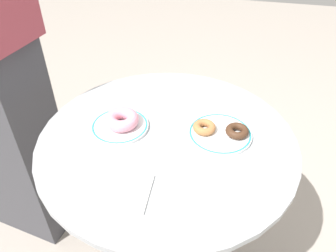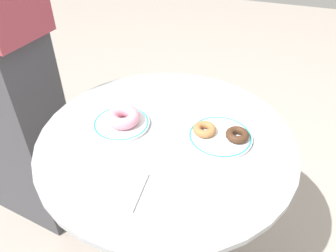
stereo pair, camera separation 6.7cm
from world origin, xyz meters
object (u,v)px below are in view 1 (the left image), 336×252
donut_pink_frosted (122,120)px  donut_chocolate (237,131)px  plate_left (120,126)px  cafe_table (167,184)px  donut_cinnamon (204,127)px  plate_right (220,134)px  paper_napkin (121,190)px

donut_pink_frosted → donut_chocolate: bearing=5.1°
plate_left → donut_chocolate: (0.35, 0.03, 0.02)m
cafe_table → donut_cinnamon: bearing=23.5°
cafe_table → donut_pink_frosted: size_ratio=7.33×
donut_pink_frosted → donut_cinnamon: donut_pink_frosted is taller
cafe_table → plate_right: (0.15, 0.05, 0.21)m
plate_right → paper_napkin: 0.35m
plate_left → donut_cinnamon: bearing=6.7°
donut_pink_frosted → donut_cinnamon: 0.25m
donut_chocolate → donut_pink_frosted: bearing=-174.9°
cafe_table → plate_left: 0.26m
cafe_table → donut_pink_frosted: 0.27m
plate_right → donut_cinnamon: size_ratio=2.77×
cafe_table → plate_left: (-0.15, 0.01, 0.21)m
donut_cinnamon → plate_left: bearing=-173.3°
plate_right → donut_pink_frosted: donut_pink_frosted is taller
cafe_table → donut_chocolate: donut_chocolate is taller
donut_cinnamon → paper_napkin: 0.32m
plate_left → donut_pink_frosted: size_ratio=1.67×
donut_chocolate → paper_napkin: bearing=-134.5°
paper_napkin → donut_cinnamon: bearing=57.4°
plate_left → donut_pink_frosted: (0.01, 0.00, 0.02)m
plate_right → donut_pink_frosted: bearing=-174.6°
donut_chocolate → paper_napkin: (-0.27, -0.27, -0.02)m
plate_left → plate_right: bearing=5.9°
cafe_table → donut_chocolate: 0.30m
plate_right → paper_napkin: size_ratio=1.30×
donut_chocolate → paper_napkin: 0.38m
donut_cinnamon → donut_pink_frosted: bearing=-173.8°
donut_pink_frosted → donut_cinnamon: size_ratio=1.53×
donut_chocolate → plate_right: bearing=-176.7°
cafe_table → plate_left: plate_left is taller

